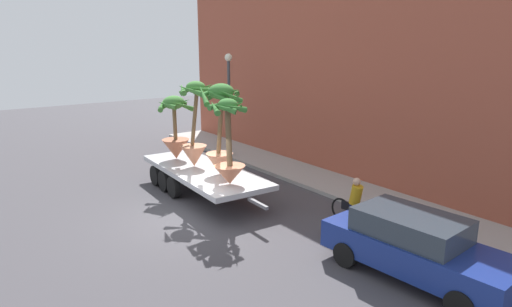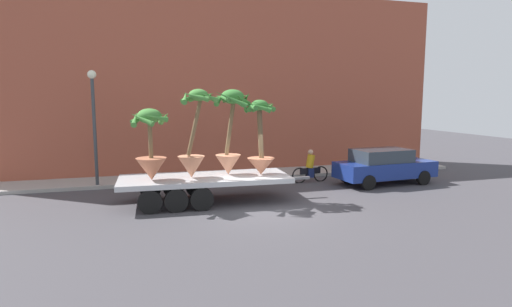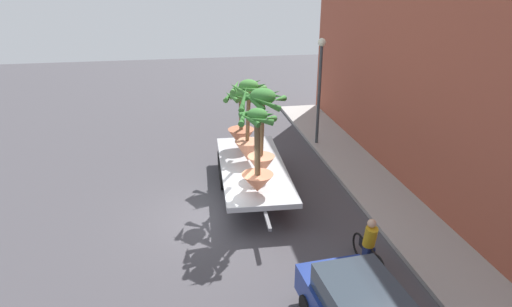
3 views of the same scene
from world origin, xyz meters
name	(u,v)px [view 3 (image 3 of 3)]	position (x,y,z in m)	size (l,w,h in m)	color
ground_plane	(216,216)	(0.00, 0.00, 0.00)	(60.00, 60.00, 0.00)	#423F44
sidewalk	(386,199)	(0.00, 6.10, 0.07)	(24.00, 2.20, 0.15)	#A39E99
building_facade	(450,73)	(0.00, 7.80, 4.57)	(24.00, 1.20, 9.13)	#9E4C38
flatbed_trailer	(252,168)	(-2.02, 1.57, 0.77)	(7.23, 2.64, 0.98)	#B7BABF
potted_palm_rear	(262,133)	(-0.76, 1.69, 2.61)	(1.61, 1.71, 3.18)	tan
potted_palm_middle	(257,158)	(0.31, 1.35, 2.14)	(1.24, 1.30, 2.80)	#C17251
potted_palm_front	(241,121)	(-3.67, 1.41, 2.11)	(1.41, 1.42, 2.51)	#B26647
potted_palm_extra	(248,128)	(-2.15, 1.45, 2.32)	(1.50, 1.44, 3.18)	tan
cyclist	(369,246)	(3.49, 3.88, 0.67)	(1.84, 0.37, 1.54)	black
street_lamp	(320,78)	(-5.78, 5.30, 3.23)	(0.36, 0.36, 4.83)	#383D42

